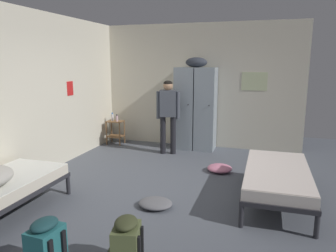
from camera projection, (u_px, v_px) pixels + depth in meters
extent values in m
plane|color=#565B66|center=(163.00, 187.00, 5.13)|extent=(8.77, 8.77, 0.00)
cube|color=beige|center=(200.00, 86.00, 7.44)|extent=(4.64, 0.06, 2.83)
cube|color=beige|center=(36.00, 95.00, 5.51)|extent=(0.06, 5.48, 2.83)
cube|color=beige|center=(254.00, 81.00, 7.03)|extent=(0.55, 0.01, 0.40)
cube|color=red|center=(70.00, 88.00, 6.39)|extent=(0.01, 0.20, 0.28)
cube|color=#8C99A3|center=(186.00, 108.00, 7.32)|extent=(0.44, 0.52, 1.85)
cylinder|color=black|center=(188.00, 105.00, 7.00)|extent=(0.02, 0.03, 0.02)
cube|color=#8C99A3|center=(206.00, 109.00, 7.19)|extent=(0.44, 0.52, 1.85)
cylinder|color=black|center=(209.00, 106.00, 6.87)|extent=(0.02, 0.03, 0.02)
ellipsoid|color=#333842|center=(196.00, 62.00, 7.05)|extent=(0.48, 0.36, 0.22)
cylinder|color=brown|center=(106.00, 133.00, 7.72)|extent=(0.03, 0.03, 0.55)
cylinder|color=brown|center=(120.00, 134.00, 7.62)|extent=(0.03, 0.03, 0.55)
cylinder|color=brown|center=(112.00, 131.00, 7.97)|extent=(0.03, 0.03, 0.55)
cylinder|color=brown|center=(124.00, 132.00, 7.87)|extent=(0.03, 0.03, 0.55)
cube|color=brown|center=(116.00, 136.00, 7.81)|extent=(0.38, 0.30, 0.02)
cube|color=brown|center=(115.00, 121.00, 7.74)|extent=(0.38, 0.30, 0.02)
cylinder|color=#28282D|center=(22.00, 179.00, 5.09)|extent=(0.06, 0.06, 0.28)
cylinder|color=#28282D|center=(68.00, 185.00, 4.84)|extent=(0.06, 0.06, 0.28)
cylinder|color=#28282D|center=(301.00, 174.00, 5.35)|extent=(0.06, 0.06, 0.28)
cylinder|color=#28282D|center=(250.00, 169.00, 5.59)|extent=(0.06, 0.06, 0.28)
cylinder|color=#28282D|center=(317.00, 227.00, 3.63)|extent=(0.06, 0.06, 0.28)
cylinder|color=#28282D|center=(241.00, 216.00, 3.87)|extent=(0.06, 0.06, 0.28)
cube|color=#28282D|center=(277.00, 180.00, 4.58)|extent=(0.90, 1.90, 0.06)
cube|color=silver|center=(277.00, 174.00, 4.56)|extent=(0.87, 1.84, 0.14)
cube|color=silver|center=(278.00, 169.00, 4.54)|extent=(0.86, 1.82, 0.01)
cylinder|color=black|center=(173.00, 135.00, 6.93)|extent=(0.12, 0.12, 0.82)
cylinder|color=black|center=(163.00, 135.00, 6.95)|extent=(0.12, 0.12, 0.82)
cube|color=#474C56|center=(168.00, 103.00, 6.80)|extent=(0.38, 0.27, 0.56)
cylinder|color=#474C56|center=(178.00, 105.00, 6.80)|extent=(0.08, 0.08, 0.58)
cylinder|color=#474C56|center=(158.00, 105.00, 6.83)|extent=(0.08, 0.08, 0.58)
sphere|color=tan|center=(168.00, 86.00, 6.73)|extent=(0.20, 0.20, 0.20)
ellipsoid|color=black|center=(168.00, 83.00, 6.72)|extent=(0.19, 0.19, 0.11)
cylinder|color=white|center=(112.00, 117.00, 7.76)|extent=(0.06, 0.06, 0.16)
cylinder|color=#2666B2|center=(112.00, 113.00, 7.74)|extent=(0.03, 0.03, 0.03)
cylinder|color=beige|center=(117.00, 118.00, 7.66)|extent=(0.06, 0.06, 0.14)
cylinder|color=black|center=(117.00, 115.00, 7.65)|extent=(0.03, 0.03, 0.03)
cube|color=#566038|center=(127.00, 249.00, 3.04)|extent=(0.30, 0.37, 0.46)
ellipsoid|color=#383D23|center=(126.00, 223.00, 2.99)|extent=(0.27, 0.33, 0.10)
cube|color=black|center=(142.00, 242.00, 3.11)|extent=(0.03, 0.05, 0.32)
cube|color=#23666B|center=(46.00, 251.00, 3.01)|extent=(0.26, 0.34, 0.46)
ellipsoid|color=#193D42|center=(44.00, 224.00, 2.96)|extent=(0.24, 0.30, 0.10)
cube|color=black|center=(64.00, 246.00, 3.04)|extent=(0.03, 0.05, 0.32)
ellipsoid|color=pink|center=(220.00, 168.00, 5.85)|extent=(0.45, 0.44, 0.13)
ellipsoid|color=slate|center=(155.00, 203.00, 4.43)|extent=(0.47, 0.41, 0.11)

